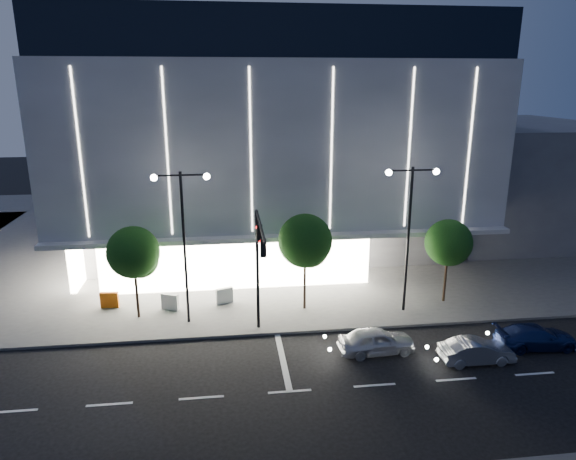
# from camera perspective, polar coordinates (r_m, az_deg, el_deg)

# --- Properties ---
(ground) EXTENTS (160.00, 160.00, 0.00)m
(ground) POSITION_cam_1_polar(r_m,az_deg,el_deg) (25.74, -4.84, -15.91)
(ground) COLOR black
(ground) RESTS_ON ground
(sidewalk_museum) EXTENTS (70.00, 40.00, 0.15)m
(sidewalk_museum) POSITION_cam_1_polar(r_m,az_deg,el_deg) (48.11, -0.09, -0.21)
(sidewalk_museum) COLOR #474747
(sidewalk_museum) RESTS_ON ground
(museum) EXTENTS (30.00, 25.80, 18.00)m
(museum) POSITION_cam_1_polar(r_m,az_deg,el_deg) (44.48, -2.45, 10.52)
(museum) COLOR #4C4C51
(museum) RESTS_ON ground
(annex_building) EXTENTS (16.00, 20.00, 10.00)m
(annex_building) POSITION_cam_1_polar(r_m,az_deg,el_deg) (53.68, 22.88, 5.63)
(annex_building) COLOR #4C4C51
(annex_building) RESTS_ON ground
(traffic_mast) EXTENTS (0.33, 5.89, 7.07)m
(traffic_mast) POSITION_cam_1_polar(r_m,az_deg,el_deg) (26.64, -3.25, -2.73)
(traffic_mast) COLOR black
(traffic_mast) RESTS_ON ground
(street_lamp_west) EXTENTS (3.16, 0.36, 9.00)m
(street_lamp_west) POSITION_cam_1_polar(r_m,az_deg,el_deg) (28.96, -11.56, 0.44)
(street_lamp_west) COLOR black
(street_lamp_west) RESTS_ON ground
(street_lamp_east) EXTENTS (3.16, 0.36, 9.00)m
(street_lamp_east) POSITION_cam_1_polar(r_m,az_deg,el_deg) (30.74, 13.35, 1.24)
(street_lamp_east) COLOR black
(street_lamp_east) RESTS_ON ground
(tree_left) EXTENTS (3.02, 3.02, 5.72)m
(tree_left) POSITION_cam_1_polar(r_m,az_deg,el_deg) (30.87, -16.74, -2.68)
(tree_left) COLOR black
(tree_left) RESTS_ON ground
(tree_mid) EXTENTS (3.25, 3.25, 6.15)m
(tree_mid) POSITION_cam_1_polar(r_m,az_deg,el_deg) (30.66, 1.95, -1.52)
(tree_mid) COLOR black
(tree_mid) RESTS_ON ground
(tree_right) EXTENTS (2.91, 2.91, 5.51)m
(tree_right) POSITION_cam_1_polar(r_m,az_deg,el_deg) (33.35, 17.41, -1.61)
(tree_right) COLOR black
(tree_right) RESTS_ON ground
(car_lead) EXTENTS (4.07, 1.81, 1.36)m
(car_lead) POSITION_cam_1_polar(r_m,az_deg,el_deg) (27.67, 9.80, -12.02)
(car_lead) COLOR #B9BCC2
(car_lead) RESTS_ON ground
(car_second) EXTENTS (3.74, 1.34, 1.23)m
(car_second) POSITION_cam_1_polar(r_m,az_deg,el_deg) (28.13, 20.20, -12.51)
(car_second) COLOR #9EA0A5
(car_second) RESTS_ON ground
(car_third) EXTENTS (4.36, 1.94, 1.24)m
(car_third) POSITION_cam_1_polar(r_m,az_deg,el_deg) (30.75, 25.82, -10.63)
(car_third) COLOR navy
(car_third) RESTS_ON ground
(barrier_a) EXTENTS (1.12, 0.34, 1.00)m
(barrier_a) POSITION_cam_1_polar(r_m,az_deg,el_deg) (33.87, -19.22, -7.35)
(barrier_a) COLOR #C5510A
(barrier_a) RESTS_ON sidewalk_museum
(barrier_b) EXTENTS (1.10, 0.68, 1.00)m
(barrier_b) POSITION_cam_1_polar(r_m,az_deg,el_deg) (32.58, -12.98, -7.78)
(barrier_b) COLOR #BBBBBB
(barrier_b) RESTS_ON sidewalk_museum
(barrier_d) EXTENTS (1.12, 0.61, 1.00)m
(barrier_d) POSITION_cam_1_polar(r_m,az_deg,el_deg) (32.86, -7.09, -7.26)
(barrier_d) COLOR silver
(barrier_d) RESTS_ON sidewalk_museum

